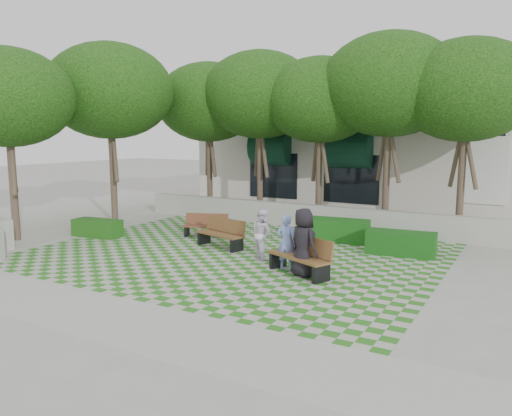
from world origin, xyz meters
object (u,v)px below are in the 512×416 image
Objects in this scene: bench_east at (301,256)px; bench_mid at (221,234)px; hedge_west at (97,228)px; person_blue at (286,242)px; hedge_east at (401,243)px; hedge_midright at (336,230)px; person_white at (263,234)px; person_dark at (303,243)px; bench_west at (206,226)px.

bench_east is 3.87m from bench_mid.
hedge_west is 1.17× the size of person_blue.
hedge_midright is (-2.41, 0.88, 0.02)m from hedge_east.
hedge_east is at bearing 14.86° from hedge_west.
person_white is at bearing 174.21° from bench_east.
person_blue is at bearing -2.55° from person_dark.
bench_mid is 4.87m from hedge_west.
bench_mid is 1.06× the size of hedge_west.
hedge_west is at bearing -161.44° from bench_east.
person_white is (-1.79, 1.09, -0.15)m from person_dark.
person_dark reaches higher than person_blue.
person_dark is at bearing -79.90° from hedge_midright.
bench_mid is 3.31m from person_blue.
person_white is (-1.14, 0.74, -0.02)m from person_blue.
person_blue reaches higher than person_white.
hedge_east is at bearing 34.38° from bench_mid.
bench_mid is at bearing 16.20° from person_white.
bench_east is at bearing -175.30° from person_white.
hedge_midright is at bearing 0.49° from bench_west.
person_blue is at bearing -4.24° from hedge_west.
person_dark reaches higher than bench_west.
person_blue is (3.00, -1.35, 0.31)m from bench_mid.
hedge_east is 10.42m from hedge_west.
person_white is (-0.99, -3.39, 0.36)m from hedge_midright.
hedge_east is (5.27, 1.90, -0.10)m from bench_mid.
hedge_east is at bearing -13.80° from bench_west.
hedge_midright is (2.86, 2.78, -0.07)m from bench_mid.
person_blue is (7.81, -0.58, 0.45)m from hedge_west.
hedge_east is 1.14× the size of hedge_west.
bench_east is 1.94m from person_white.
person_blue is at bearing -124.86° from hedge_east.
bench_east is 1.07× the size of bench_mid.
bench_mid reaches higher than hedge_east.
bench_east is at bearing -5.47° from hedge_west.
person_blue reaches higher than bench_east.
bench_mid is 1.26× the size of person_white.
bench_west is at bearing -3.54° from person_dark.
person_white is at bearing -106.32° from hedge_midright.
hedge_east is 0.94× the size of hedge_midright.
bench_east is at bearing -21.16° from person_dark.
hedge_midright is at bearing -54.10° from person_dark.
person_blue is 0.76m from person_dark.
bench_east is 1.13× the size of person_dark.
bench_west reaches higher than hedge_midright.
bench_west is 0.76× the size of hedge_midright.
hedge_midright is (4.31, 1.61, -0.02)m from bench_west.
person_dark is (3.66, -1.71, 0.44)m from bench_mid.
person_white is (6.67, 0.16, 0.43)m from hedge_west.
bench_west is (-4.98, 2.74, -0.09)m from bench_east.
hedge_west is 6.69m from person_white.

